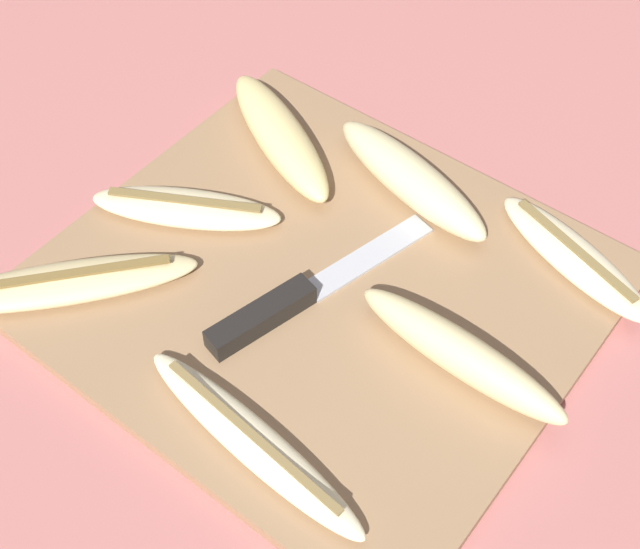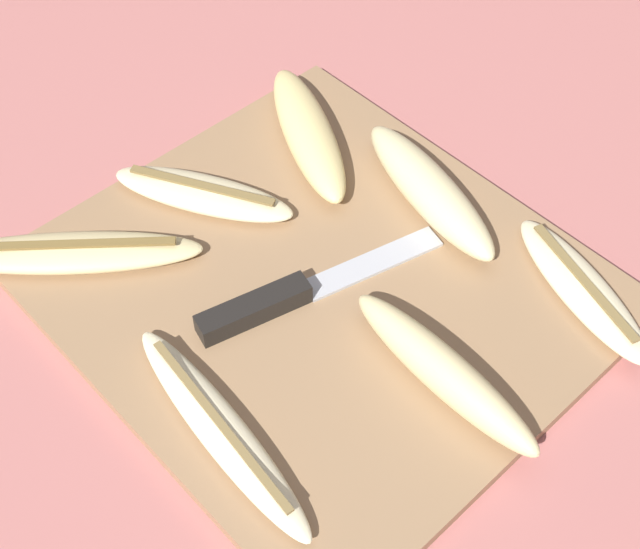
{
  "view_description": "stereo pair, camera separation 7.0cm",
  "coord_description": "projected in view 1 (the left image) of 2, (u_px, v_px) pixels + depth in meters",
  "views": [
    {
      "loc": [
        0.27,
        -0.35,
        0.56
      ],
      "look_at": [
        0.0,
        0.0,
        0.02
      ],
      "focal_mm": 50.0,
      "sensor_mm": 36.0,
      "label": 1
    },
    {
      "loc": [
        0.32,
        -0.3,
        0.56
      ],
      "look_at": [
        0.0,
        0.0,
        0.02
      ],
      "focal_mm": 50.0,
      "sensor_mm": 36.0,
      "label": 2
    }
  ],
  "objects": [
    {
      "name": "banana_mellow_near",
      "position": [
        64.0,
        283.0,
        0.69
      ],
      "size": [
        0.17,
        0.19,
        0.02
      ],
      "rotation": [
        0.0,
        0.0,
        5.57
      ],
      "color": "beige",
      "rests_on": "cutting_board"
    },
    {
      "name": "banana_soft_right",
      "position": [
        408.0,
        177.0,
        0.76
      ],
      "size": [
        0.18,
        0.08,
        0.03
      ],
      "rotation": [
        0.0,
        0.0,
        4.47
      ],
      "color": "beige",
      "rests_on": "cutting_board"
    },
    {
      "name": "knife",
      "position": [
        283.0,
        304.0,
        0.68
      ],
      "size": [
        0.07,
        0.21,
        0.02
      ],
      "rotation": [
        0.0,
        0.0,
        -0.25
      ],
      "color": "black",
      "rests_on": "cutting_board"
    },
    {
      "name": "banana_pale_long",
      "position": [
        574.0,
        257.0,
        0.71
      ],
      "size": [
        0.16,
        0.09,
        0.02
      ],
      "rotation": [
        0.0,
        0.0,
        4.41
      ],
      "color": "beige",
      "rests_on": "cutting_board"
    },
    {
      "name": "banana_cream_curved",
      "position": [
        186.0,
        208.0,
        0.74
      ],
      "size": [
        0.16,
        0.12,
        0.02
      ],
      "rotation": [
        0.0,
        0.0,
        5.21
      ],
      "color": "beige",
      "rests_on": "cutting_board"
    },
    {
      "name": "banana_ripe_center",
      "position": [
        457.0,
        358.0,
        0.64
      ],
      "size": [
        0.18,
        0.04,
        0.03
      ],
      "rotation": [
        0.0,
        0.0,
        1.53
      ],
      "color": "beige",
      "rests_on": "cutting_board"
    },
    {
      "name": "ground_plane",
      "position": [
        320.0,
        292.0,
        0.72
      ],
      "size": [
        4.0,
        4.0,
        0.0
      ],
      "primitive_type": "plane",
      "color": "#B76B66"
    },
    {
      "name": "banana_golden_short",
      "position": [
        280.0,
        135.0,
        0.79
      ],
      "size": [
        0.18,
        0.12,
        0.03
      ],
      "rotation": [
        0.0,
        0.0,
        4.25
      ],
      "color": "#EDD689",
      "rests_on": "cutting_board"
    },
    {
      "name": "banana_bright_far",
      "position": [
        252.0,
        441.0,
        0.61
      ],
      "size": [
        0.21,
        0.05,
        0.02
      ],
      "rotation": [
        0.0,
        0.0,
        4.62
      ],
      "color": "beige",
      "rests_on": "cutting_board"
    },
    {
      "name": "cutting_board",
      "position": [
        320.0,
        287.0,
        0.71
      ],
      "size": [
        0.41,
        0.37,
        0.01
      ],
      "color": "#997551",
      "rests_on": "ground_plane"
    }
  ]
}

